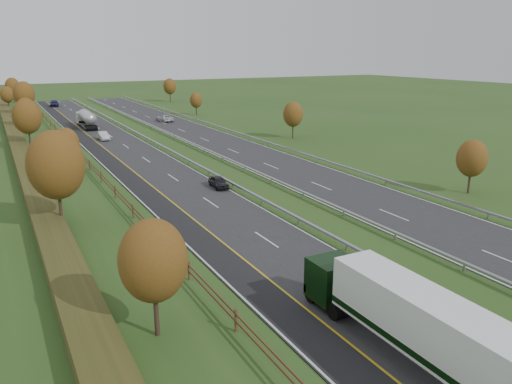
% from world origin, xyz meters
% --- Properties ---
extents(ground, '(400.00, 400.00, 0.00)m').
position_xyz_m(ground, '(8.00, 55.00, 0.00)').
color(ground, '#274719').
rests_on(ground, ground).
extents(near_carriageway, '(10.50, 200.00, 0.04)m').
position_xyz_m(near_carriageway, '(0.00, 60.00, 0.02)').
color(near_carriageway, black).
rests_on(near_carriageway, ground).
extents(far_carriageway, '(10.50, 200.00, 0.04)m').
position_xyz_m(far_carriageway, '(16.50, 60.00, 0.02)').
color(far_carriageway, black).
rests_on(far_carriageway, ground).
extents(hard_shoulder, '(3.00, 200.00, 0.04)m').
position_xyz_m(hard_shoulder, '(-3.75, 60.00, 0.02)').
color(hard_shoulder, black).
rests_on(hard_shoulder, ground).
extents(lane_markings, '(26.75, 200.00, 0.01)m').
position_xyz_m(lane_markings, '(6.40, 59.88, 0.05)').
color(lane_markings, silver).
rests_on(lane_markings, near_carriageway).
extents(embankment_left, '(12.00, 200.00, 2.00)m').
position_xyz_m(embankment_left, '(-13.00, 60.00, 1.00)').
color(embankment_left, '#274719').
rests_on(embankment_left, ground).
extents(hedge_left, '(2.20, 180.00, 1.10)m').
position_xyz_m(hedge_left, '(-15.00, 60.00, 2.55)').
color(hedge_left, '#303516').
rests_on(hedge_left, embankment_left).
extents(fence_left, '(0.12, 189.06, 1.20)m').
position_xyz_m(fence_left, '(-8.50, 59.59, 2.73)').
color(fence_left, '#422B19').
rests_on(fence_left, embankment_left).
extents(median_barrier_near, '(0.32, 200.00, 0.71)m').
position_xyz_m(median_barrier_near, '(5.70, 60.00, 0.61)').
color(median_barrier_near, '#93959B').
rests_on(median_barrier_near, ground).
extents(median_barrier_far, '(0.32, 200.00, 0.71)m').
position_xyz_m(median_barrier_far, '(10.80, 60.00, 0.61)').
color(median_barrier_far, '#93959B').
rests_on(median_barrier_far, ground).
extents(outer_barrier_far, '(0.32, 200.00, 0.71)m').
position_xyz_m(outer_barrier_far, '(22.30, 60.00, 0.62)').
color(outer_barrier_far, '#93959B').
rests_on(outer_barrier_far, ground).
extents(trees_left, '(6.64, 164.30, 7.66)m').
position_xyz_m(trees_left, '(-12.64, 56.63, 6.37)').
color(trees_left, '#2D2116').
rests_on(trees_left, embankment_left).
extents(trees_far, '(8.45, 118.60, 7.12)m').
position_xyz_m(trees_far, '(29.80, 89.21, 4.25)').
color(trees_far, '#2D2116').
rests_on(trees_far, ground).
extents(box_lorry, '(2.58, 16.28, 4.06)m').
position_xyz_m(box_lorry, '(-0.55, 4.30, 2.33)').
color(box_lorry, black).
rests_on(box_lorry, near_carriageway).
extents(road_tanker, '(2.40, 11.22, 3.46)m').
position_xyz_m(road_tanker, '(-0.66, 95.71, 1.86)').
color(road_tanker, silver).
rests_on(road_tanker, near_carriageway).
extents(car_dark_near, '(1.83, 3.95, 1.31)m').
position_xyz_m(car_dark_near, '(4.40, 40.03, 0.69)').
color(car_dark_near, black).
rests_on(car_dark_near, near_carriageway).
extents(car_silver_mid, '(1.74, 4.45, 1.44)m').
position_xyz_m(car_silver_mid, '(-0.79, 79.08, 0.76)').
color(car_silver_mid, silver).
rests_on(car_silver_mid, near_carriageway).
extents(car_small_far, '(2.88, 5.75, 1.60)m').
position_xyz_m(car_small_far, '(-1.60, 141.89, 0.84)').
color(car_small_far, '#13133C').
rests_on(car_small_far, near_carriageway).
extents(car_oncoming, '(3.04, 5.50, 1.46)m').
position_xyz_m(car_oncoming, '(16.30, 97.02, 0.77)').
color(car_oncoming, silver).
rests_on(car_oncoming, far_carriageway).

